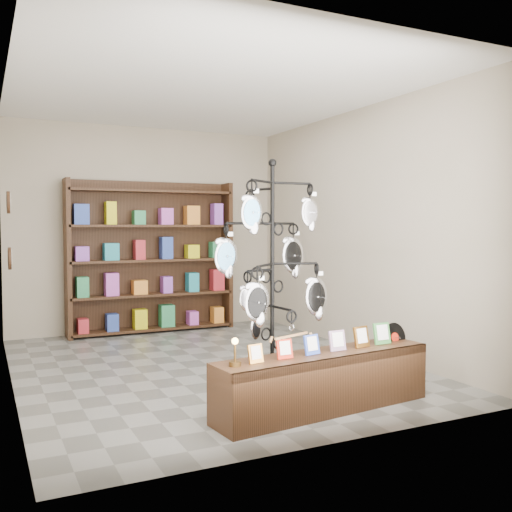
% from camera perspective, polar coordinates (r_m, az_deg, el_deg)
% --- Properties ---
extents(ground, '(5.00, 5.00, 0.00)m').
position_cam_1_polar(ground, '(6.45, -4.74, -10.89)').
color(ground, slate).
rests_on(ground, ground).
extents(room_envelope, '(5.00, 5.00, 5.00)m').
position_cam_1_polar(room_envelope, '(6.27, -4.81, 5.78)').
color(room_envelope, '#AD9E8B').
rests_on(room_envelope, ground).
extents(display_tree, '(1.10, 1.08, 2.11)m').
position_cam_1_polar(display_tree, '(4.85, 1.64, -0.84)').
color(display_tree, black).
rests_on(display_tree, ground).
extents(front_shelf, '(2.03, 0.63, 0.71)m').
position_cam_1_polar(front_shelf, '(4.91, 6.86, -12.33)').
color(front_shelf, black).
rests_on(front_shelf, ground).
extents(back_shelving, '(2.42, 0.36, 2.20)m').
position_cam_1_polar(back_shelving, '(8.46, -10.38, -0.55)').
color(back_shelving, black).
rests_on(back_shelving, ground).
extents(wall_clocks, '(0.03, 0.24, 0.84)m').
position_cam_1_polar(wall_clocks, '(6.65, -23.47, 2.36)').
color(wall_clocks, black).
rests_on(wall_clocks, ground).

